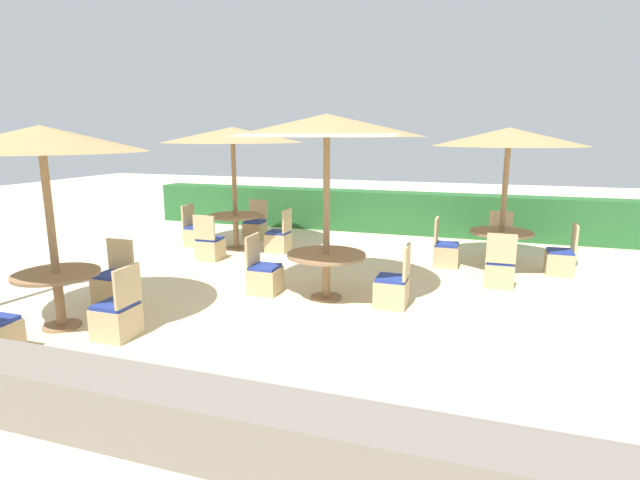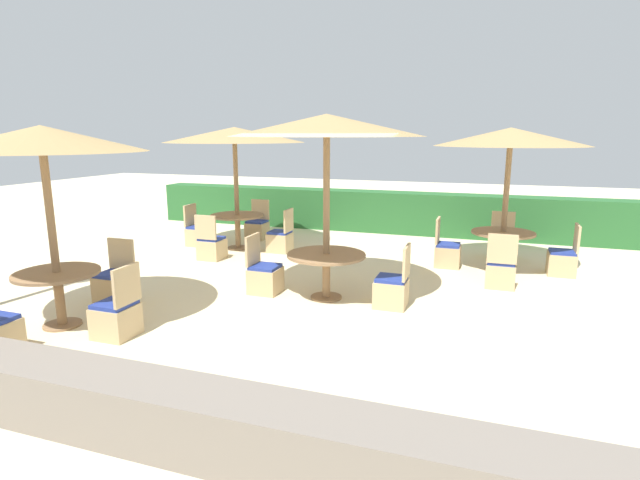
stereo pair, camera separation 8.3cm
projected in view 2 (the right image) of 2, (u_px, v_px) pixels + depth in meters
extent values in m
plane|color=beige|center=(307.00, 309.00, 7.26)|extent=(40.00, 40.00, 0.00)
cube|color=#28602D|center=(390.00, 212.00, 12.82)|extent=(13.00, 0.70, 1.04)
cube|color=slate|center=(160.00, 413.00, 4.05)|extent=(10.00, 0.56, 0.54)
cylinder|color=#93704C|center=(236.00, 191.00, 10.79)|extent=(0.10, 0.10, 2.55)
cone|color=tan|center=(234.00, 135.00, 10.54)|extent=(2.99, 2.99, 0.32)
cylinder|color=#93704C|center=(238.00, 248.00, 11.05)|extent=(0.48, 0.48, 0.03)
cylinder|color=#93704C|center=(238.00, 232.00, 10.98)|extent=(0.12, 0.12, 0.72)
cylinder|color=#93704C|center=(237.00, 216.00, 10.90)|extent=(1.17, 1.17, 0.04)
cube|color=tan|center=(212.00, 249.00, 10.08)|extent=(0.46, 0.46, 0.40)
cube|color=#233893|center=(212.00, 238.00, 10.03)|extent=(0.42, 0.42, 0.05)
cube|color=tan|center=(205.00, 227.00, 9.78)|extent=(0.46, 0.04, 0.48)
cube|color=tan|center=(280.00, 242.00, 10.72)|extent=(0.46, 0.46, 0.40)
cube|color=#233893|center=(280.00, 232.00, 10.68)|extent=(0.42, 0.42, 0.05)
cube|color=tan|center=(289.00, 221.00, 10.55)|extent=(0.04, 0.46, 0.48)
cube|color=tan|center=(199.00, 237.00, 11.31)|extent=(0.46, 0.46, 0.40)
cube|color=#233893|center=(199.00, 227.00, 11.27)|extent=(0.42, 0.42, 0.05)
cube|color=tan|center=(190.00, 215.00, 11.28)|extent=(0.04, 0.46, 0.48)
cube|color=tan|center=(257.00, 231.00, 12.01)|extent=(0.46, 0.46, 0.40)
cube|color=#233893|center=(257.00, 222.00, 11.97)|extent=(0.42, 0.42, 0.05)
cube|color=tan|center=(260.00, 209.00, 12.10)|extent=(0.46, 0.04, 0.48)
cylinder|color=#93704C|center=(326.00, 212.00, 7.44)|extent=(0.10, 0.10, 2.69)
cone|color=tan|center=(327.00, 125.00, 7.17)|extent=(2.85, 2.85, 0.32)
cylinder|color=#93704C|center=(326.00, 297.00, 7.72)|extent=(0.48, 0.48, 0.03)
cylinder|color=#93704C|center=(326.00, 277.00, 7.65)|extent=(0.12, 0.12, 0.67)
cylinder|color=#93704C|center=(326.00, 255.00, 7.58)|extent=(1.20, 1.20, 0.04)
cube|color=tan|center=(391.00, 293.00, 7.31)|extent=(0.46, 0.46, 0.40)
cube|color=#233893|center=(391.00, 279.00, 7.26)|extent=(0.42, 0.42, 0.05)
cube|color=tan|center=(406.00, 262.00, 7.14)|extent=(0.04, 0.46, 0.48)
cube|color=tan|center=(266.00, 280.00, 7.95)|extent=(0.46, 0.46, 0.40)
cube|color=#233893|center=(265.00, 267.00, 7.91)|extent=(0.42, 0.42, 0.05)
cube|color=tan|center=(253.00, 250.00, 7.92)|extent=(0.04, 0.46, 0.48)
cylinder|color=#93704C|center=(505.00, 203.00, 9.01)|extent=(0.10, 0.10, 2.52)
cone|color=tan|center=(511.00, 137.00, 8.76)|extent=(2.66, 2.66, 0.32)
cylinder|color=#93704C|center=(500.00, 270.00, 9.27)|extent=(0.48, 0.48, 0.03)
cylinder|color=#93704C|center=(502.00, 252.00, 9.20)|extent=(0.12, 0.12, 0.70)
cylinder|color=#93704C|center=(503.00, 233.00, 9.12)|extent=(1.13, 1.13, 0.04)
cube|color=tan|center=(561.00, 264.00, 8.95)|extent=(0.46, 0.46, 0.40)
cube|color=#233893|center=(562.00, 252.00, 8.90)|extent=(0.42, 0.42, 0.05)
cube|color=tan|center=(577.00, 238.00, 8.78)|extent=(0.04, 0.46, 0.48)
cube|color=tan|center=(448.00, 256.00, 9.52)|extent=(0.46, 0.46, 0.40)
cube|color=#233893|center=(448.00, 245.00, 9.47)|extent=(0.42, 0.42, 0.05)
cube|color=tan|center=(438.00, 230.00, 9.48)|extent=(0.04, 0.46, 0.48)
cube|color=tan|center=(500.00, 275.00, 8.26)|extent=(0.46, 0.46, 0.40)
cube|color=#233893|center=(501.00, 262.00, 8.21)|extent=(0.42, 0.42, 0.05)
cube|color=tan|center=(502.00, 249.00, 7.96)|extent=(0.46, 0.04, 0.48)
cube|color=tan|center=(501.00, 248.00, 10.17)|extent=(0.46, 0.46, 0.40)
cube|color=#233893|center=(502.00, 238.00, 10.12)|extent=(0.42, 0.42, 0.05)
cube|color=tan|center=(503.00, 223.00, 10.26)|extent=(0.46, 0.04, 0.48)
cylinder|color=#93704C|center=(52.00, 233.00, 6.35)|extent=(0.10, 0.10, 2.52)
cone|color=tan|center=(41.00, 138.00, 6.10)|extent=(2.51, 2.51, 0.32)
cylinder|color=#93704C|center=(63.00, 325.00, 6.61)|extent=(0.48, 0.48, 0.03)
cylinder|color=#93704C|center=(60.00, 300.00, 6.54)|extent=(0.12, 0.12, 0.70)
cylinder|color=#93704C|center=(57.00, 273.00, 6.46)|extent=(1.06, 1.06, 0.04)
cube|color=tan|center=(114.00, 289.00, 7.53)|extent=(0.46, 0.46, 0.40)
cube|color=#233893|center=(113.00, 274.00, 7.49)|extent=(0.42, 0.42, 0.05)
cube|color=tan|center=(121.00, 254.00, 7.63)|extent=(0.46, 0.04, 0.48)
cube|color=tan|center=(116.00, 321.00, 6.23)|extent=(0.46, 0.46, 0.40)
cube|color=#233893|center=(114.00, 304.00, 6.18)|extent=(0.42, 0.42, 0.05)
cube|color=tan|center=(127.00, 285.00, 6.06)|extent=(0.04, 0.46, 0.48)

